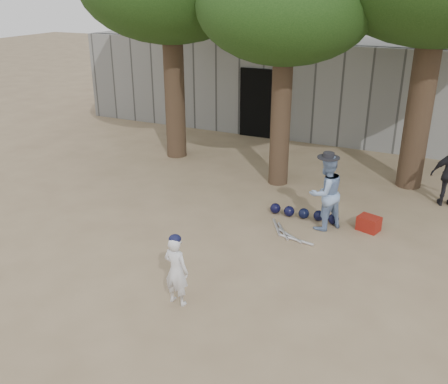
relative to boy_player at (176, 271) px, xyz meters
The scene contains 7 objects.
ground 1.71m from the boy_player, 123.56° to the left, with size 70.00×70.00×0.00m, color #937C5E.
boy_player is the anchor object (origin of this frame).
spectator_blue 3.81m from the boy_player, 68.54° to the left, with size 0.75×0.59×1.55m, color #84A1CD.
red_bag 4.46m from the boy_player, 59.39° to the left, with size 0.42×0.32×0.30m, color maroon.
back_building 11.75m from the boy_player, 94.37° to the left, with size 16.00×5.24×3.00m.
helmet_row 3.93m from the boy_player, 76.55° to the left, with size 1.51×0.28×0.23m.
bat_pile 3.09m from the boy_player, 74.42° to the left, with size 1.10×0.78×0.06m.
Camera 1 is at (4.35, -6.99, 4.64)m, focal length 40.00 mm.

